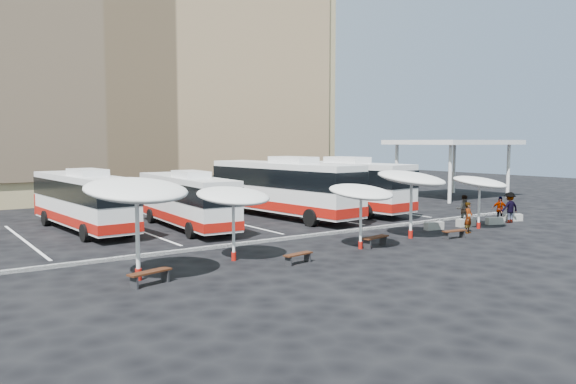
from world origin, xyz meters
TOP-DOWN VIEW (x-y plane):
  - ground at (0.00, 0.00)m, footprint 120.00×120.00m
  - sandstone_building at (0.00, 31.87)m, footprint 42.00×18.25m
  - service_canopy at (24.00, 10.00)m, footprint 10.00×8.00m
  - curb_divider at (0.00, 0.50)m, footprint 34.00×0.25m
  - bay_lines at (0.00, 8.00)m, footprint 24.15×12.00m
  - bus_0 at (-8.62, 9.58)m, footprint 3.13×11.32m
  - bus_1 at (-3.44, 7.08)m, footprint 2.98×10.82m
  - bus_2 at (3.88, 7.75)m, footprint 3.86×13.06m
  - bus_3 at (8.76, 8.02)m, footprint 3.72×12.75m
  - sunshade_0 at (-10.12, -3.39)m, footprint 4.09×4.13m
  - sunshade_1 at (-5.58, -2.39)m, footprint 3.35×3.39m
  - sunshade_2 at (0.61, -3.54)m, footprint 3.29×3.33m
  - sunshade_3 at (4.76, -2.84)m, footprint 4.55×4.57m
  - sunshade_4 at (10.47, -2.84)m, footprint 3.94×3.96m
  - wood_bench_0 at (-10.03, -4.28)m, footprint 1.69×0.84m
  - wood_bench_1 at (-3.69, -4.46)m, footprint 1.45×0.61m
  - wood_bench_2 at (1.56, -3.55)m, footprint 1.69×0.73m
  - wood_bench_3 at (6.57, -4.23)m, footprint 1.46×0.52m
  - conc_bench_0 at (8.01, -1.64)m, footprint 1.22×0.57m
  - conc_bench_1 at (10.59, -1.86)m, footprint 1.28×0.56m
  - conc_bench_2 at (12.74, -2.34)m, footprint 1.19×0.70m
  - conc_bench_3 at (14.97, -2.12)m, footprint 1.24×0.81m
  - passenger_0 at (8.63, -3.51)m, footprint 0.72×0.58m
  - passenger_1 at (11.33, -1.12)m, footprint 1.09×1.10m
  - passenger_2 at (13.82, -1.92)m, footprint 0.95×0.94m
  - passenger_3 at (14.07, -2.44)m, footprint 1.37×0.96m

SIDE VIEW (x-z plane):
  - ground at x=0.00m, z-range 0.00..0.00m
  - bay_lines at x=0.00m, z-range 0.00..0.01m
  - curb_divider at x=0.00m, z-range 0.00..0.15m
  - conc_bench_2 at x=12.74m, z-range 0.00..0.43m
  - conc_bench_0 at x=8.01m, z-range 0.00..0.44m
  - conc_bench_3 at x=14.97m, z-range 0.00..0.44m
  - conc_bench_1 at x=10.59m, z-range 0.00..0.46m
  - wood_bench_1 at x=-3.69m, z-range 0.12..0.55m
  - wood_bench_3 at x=6.57m, z-range 0.12..0.55m
  - wood_bench_2 at x=1.56m, z-range 0.13..0.63m
  - wood_bench_0 at x=-10.03m, z-range 0.13..0.64m
  - passenger_2 at x=13.82m, z-range 0.00..1.61m
  - passenger_0 at x=8.63m, z-range 0.00..1.72m
  - passenger_1 at x=11.33m, z-range 0.00..1.79m
  - passenger_3 at x=14.07m, z-range 0.00..1.92m
  - bus_1 at x=-3.44m, z-range 0.04..3.43m
  - bus_0 at x=-8.62m, z-range 0.04..3.59m
  - bus_3 at x=8.76m, z-range 0.04..4.03m
  - bus_2 at x=3.88m, z-range 0.04..4.13m
  - sunshade_2 at x=0.61m, z-range 1.11..4.27m
  - sunshade_4 at x=10.47m, z-range 1.11..4.28m
  - sunshade_1 at x=-5.58m, z-range 1.13..4.38m
  - sunshade_3 at x=4.76m, z-range 1.29..4.98m
  - sunshade_0 at x=-10.12m, z-range 1.36..5.24m
  - service_canopy at x=24.00m, z-range 2.27..7.47m
  - sandstone_building at x=0.00m, z-range -2.17..27.43m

